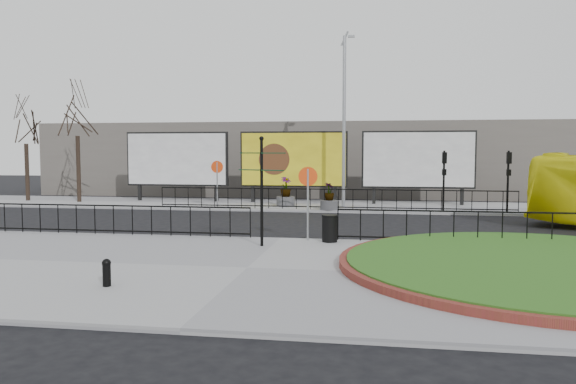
% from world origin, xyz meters
% --- Properties ---
extents(ground, '(90.00, 90.00, 0.00)m').
position_xyz_m(ground, '(0.00, 0.00, 0.00)').
color(ground, black).
rests_on(ground, ground).
extents(pavement_near, '(30.00, 10.00, 0.12)m').
position_xyz_m(pavement_near, '(0.00, -5.00, 0.06)').
color(pavement_near, gray).
rests_on(pavement_near, ground).
extents(pavement_far, '(44.00, 6.00, 0.12)m').
position_xyz_m(pavement_far, '(0.00, 12.00, 0.06)').
color(pavement_far, gray).
rests_on(pavement_far, ground).
extents(brick_edge, '(10.40, 10.40, 0.18)m').
position_xyz_m(brick_edge, '(7.50, -4.00, 0.21)').
color(brick_edge, maroon).
rests_on(brick_edge, pavement_near).
extents(grass_lawn, '(10.00, 10.00, 0.22)m').
position_xyz_m(grass_lawn, '(7.50, -4.00, 0.23)').
color(grass_lawn, '#255215').
rests_on(grass_lawn, pavement_near).
extents(railing_near_left, '(10.00, 0.10, 1.10)m').
position_xyz_m(railing_near_left, '(-6.00, -0.30, 0.67)').
color(railing_near_left, black).
rests_on(railing_near_left, pavement_near).
extents(railing_near_right, '(9.00, 0.10, 1.10)m').
position_xyz_m(railing_near_right, '(6.50, -0.30, 0.67)').
color(railing_near_right, black).
rests_on(railing_near_right, pavement_near).
extents(railing_far, '(18.00, 0.10, 1.10)m').
position_xyz_m(railing_far, '(1.00, 9.30, 0.67)').
color(railing_far, black).
rests_on(railing_far, pavement_far).
extents(speed_sign_far, '(0.64, 0.07, 2.47)m').
position_xyz_m(speed_sign_far, '(-5.00, 9.40, 1.92)').
color(speed_sign_far, gray).
rests_on(speed_sign_far, pavement_far).
extents(speed_sign_near, '(0.64, 0.07, 2.47)m').
position_xyz_m(speed_sign_near, '(1.00, -0.40, 1.92)').
color(speed_sign_near, gray).
rests_on(speed_sign_near, pavement_near).
extents(billboard_left, '(6.20, 0.31, 4.10)m').
position_xyz_m(billboard_left, '(-8.50, 12.97, 2.60)').
color(billboard_left, black).
rests_on(billboard_left, pavement_far).
extents(billboard_mid, '(6.20, 0.31, 4.10)m').
position_xyz_m(billboard_mid, '(-1.50, 12.97, 2.60)').
color(billboard_mid, black).
rests_on(billboard_mid, pavement_far).
extents(billboard_right, '(6.20, 0.31, 4.10)m').
position_xyz_m(billboard_right, '(5.50, 12.97, 2.60)').
color(billboard_right, black).
rests_on(billboard_right, pavement_far).
extents(lamp_post, '(0.74, 0.18, 9.23)m').
position_xyz_m(lamp_post, '(1.51, 11.00, 4.83)').
color(lamp_post, gray).
rests_on(lamp_post, pavement_far).
extents(signal_pole_a, '(0.22, 0.26, 3.00)m').
position_xyz_m(signal_pole_a, '(6.50, 9.34, 2.10)').
color(signal_pole_a, black).
rests_on(signal_pole_a, pavement_far).
extents(signal_pole_b, '(0.22, 0.26, 3.00)m').
position_xyz_m(signal_pole_b, '(9.50, 9.34, 2.10)').
color(signal_pole_b, black).
rests_on(signal_pole_b, pavement_far).
extents(tree_left, '(2.00, 2.00, 7.00)m').
position_xyz_m(tree_left, '(-14.00, 11.50, 3.62)').
color(tree_left, '#2D2119').
rests_on(tree_left, pavement_far).
extents(tree_mid, '(2.00, 2.00, 6.20)m').
position_xyz_m(tree_mid, '(-17.50, 11.80, 3.22)').
color(tree_mid, '#2D2119').
rests_on(tree_mid, pavement_far).
extents(building_backdrop, '(40.00, 10.00, 5.00)m').
position_xyz_m(building_backdrop, '(0.00, 22.00, 2.50)').
color(building_backdrop, '#5C5650').
rests_on(building_backdrop, ground).
extents(fingerpost_sign, '(1.58, 0.81, 3.46)m').
position_xyz_m(fingerpost_sign, '(-0.30, -1.73, 2.21)').
color(fingerpost_sign, black).
rests_on(fingerpost_sign, pavement_near).
extents(bollard, '(0.20, 0.20, 0.62)m').
position_xyz_m(bollard, '(-2.63, -7.43, 0.46)').
color(bollard, black).
rests_on(bollard, pavement_near).
extents(litter_bin, '(0.54, 0.54, 0.90)m').
position_xyz_m(litter_bin, '(1.75, -0.60, 0.57)').
color(litter_bin, black).
rests_on(litter_bin, pavement_near).
extents(planter_a, '(0.99, 0.99, 1.59)m').
position_xyz_m(planter_a, '(-1.60, 10.83, 0.72)').
color(planter_a, '#4C4C4F').
rests_on(planter_a, pavement_far).
extents(planter_b, '(0.91, 0.91, 1.39)m').
position_xyz_m(planter_b, '(0.88, 9.42, 0.62)').
color(planter_b, '#4C4C4F').
rests_on(planter_b, pavement_far).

